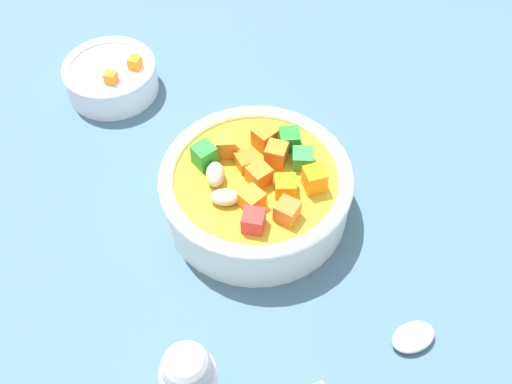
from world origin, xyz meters
TOP-DOWN VIEW (x-y plane):
  - ground_plane at (0.00, 0.00)cm, footprint 140.00×140.00cm
  - soup_bowl_main at (0.01, 0.01)cm, footprint 16.12×16.12cm
  - spoon at (16.07, -2.81)cm, footprint 3.48×24.16cm
  - side_bowl_small at (-20.46, -4.64)cm, footprint 9.26×9.26cm
  - pepper_shaker at (12.62, -12.61)cm, footprint 3.60×3.60cm

SIDE VIEW (x-z plane):
  - ground_plane at x=0.00cm, z-range -2.00..0.00cm
  - spoon at x=16.07cm, z-range -0.08..0.98cm
  - side_bowl_small at x=-20.46cm, z-range -0.23..3.70cm
  - soup_bowl_main at x=0.01cm, z-range -0.38..5.94cm
  - pepper_shaker at x=12.62cm, z-range -0.05..8.76cm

